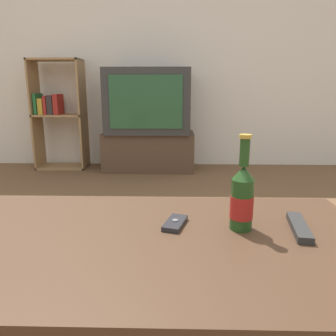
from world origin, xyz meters
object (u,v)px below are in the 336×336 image
(bookshelf, at_px, (57,112))
(cell_phone, at_px, (175,223))
(television, at_px, (148,101))
(remote_control, at_px, (299,227))
(beer_bottle, at_px, (242,198))
(tv_stand, at_px, (149,151))

(bookshelf, xyz_separation_m, cell_phone, (1.31, -2.73, -0.12))
(television, relative_size, remote_control, 4.75)
(bookshelf, xyz_separation_m, beer_bottle, (1.49, -2.74, -0.03))
(bookshelf, height_order, beer_bottle, bookshelf)
(bookshelf, bearing_deg, tv_stand, -4.19)
(television, bearing_deg, beer_bottle, -79.81)
(tv_stand, distance_m, bookshelf, 1.10)
(television, height_order, beer_bottle, television)
(television, xyz_separation_m, beer_bottle, (0.48, -2.67, -0.16))
(cell_phone, bearing_deg, remote_control, 11.82)
(television, distance_m, remote_control, 2.76)
(beer_bottle, height_order, remote_control, beer_bottle)
(beer_bottle, bearing_deg, bookshelf, 118.54)
(television, distance_m, bookshelf, 1.02)
(remote_control, bearing_deg, cell_phone, -175.10)
(bookshelf, bearing_deg, cell_phone, -64.35)
(tv_stand, height_order, beer_bottle, beer_bottle)
(bookshelf, distance_m, remote_control, 3.21)
(beer_bottle, relative_size, cell_phone, 2.27)
(television, bearing_deg, remote_control, -76.56)
(tv_stand, bearing_deg, television, -90.00)
(tv_stand, distance_m, cell_phone, 2.69)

